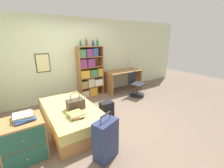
# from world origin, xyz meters

# --- Properties ---
(ground_plane) EXTENTS (14.00, 14.00, 0.00)m
(ground_plane) POSITION_xyz_m (0.00, 0.00, 0.00)
(ground_plane) COLOR #756051
(wall_back) EXTENTS (10.00, 0.09, 2.60)m
(wall_back) POSITION_xyz_m (-0.00, 1.71, 1.30)
(wall_back) COLOR beige
(wall_back) RESTS_ON ground_plane
(bed) EXTENTS (1.05, 1.94, 0.47)m
(bed) POSITION_xyz_m (-0.65, 0.02, 0.23)
(bed) COLOR #A36B3D
(bed) RESTS_ON ground_plane
(handbag) EXTENTS (0.37, 0.23, 0.39)m
(handbag) POSITION_xyz_m (-0.57, -0.14, 0.58)
(handbag) COLOR #47382D
(handbag) RESTS_ON bed
(book_stack_on_bed) EXTENTS (0.32, 0.38, 0.08)m
(book_stack_on_bed) POSITION_xyz_m (-0.69, -0.47, 0.51)
(book_stack_on_bed) COLOR #427A4C
(book_stack_on_bed) RESTS_ON bed
(suitcase) EXTENTS (0.47, 0.37, 0.83)m
(suitcase) POSITION_xyz_m (-0.49, -1.28, 0.35)
(suitcase) COLOR navy
(suitcase) RESTS_ON ground_plane
(dresser) EXTENTS (0.64, 0.58, 0.71)m
(dresser) POSITION_xyz_m (-1.63, -0.54, 0.35)
(dresser) COLOR #A36B3D
(dresser) RESTS_ON ground_plane
(magazine_pile_on_dresser) EXTENTS (0.34, 0.40, 0.08)m
(magazine_pile_on_dresser) POSITION_xyz_m (-1.57, -0.48, 0.75)
(magazine_pile_on_dresser) COLOR #427A4C
(magazine_pile_on_dresser) RESTS_ON dresser
(bookcase) EXTENTS (0.86, 0.34, 1.71)m
(bookcase) POSITION_xyz_m (0.56, 1.49, 0.82)
(bookcase) COLOR #A36B3D
(bookcase) RESTS_ON ground_plane
(bottle_green) EXTENTS (0.06, 0.06, 0.22)m
(bottle_green) POSITION_xyz_m (0.31, 1.54, 1.79)
(bottle_green) COLOR #1E6B2D
(bottle_green) RESTS_ON bookcase
(bottle_brown) EXTENTS (0.06, 0.06, 0.28)m
(bottle_brown) POSITION_xyz_m (0.52, 1.54, 1.82)
(bottle_brown) COLOR brown
(bottle_brown) RESTS_ON bookcase
(bottle_clear) EXTENTS (0.08, 0.08, 0.20)m
(bottle_clear) POSITION_xyz_m (0.71, 1.45, 1.79)
(bottle_clear) COLOR navy
(bottle_clear) RESTS_ON bookcase
(bottle_blue) EXTENTS (0.07, 0.07, 0.26)m
(bottle_blue) POSITION_xyz_m (0.90, 1.50, 1.81)
(bottle_blue) COLOR #1E6B2D
(bottle_blue) RESTS_ON bookcase
(desk) EXTENTS (1.39, 0.68, 0.77)m
(desk) POSITION_xyz_m (1.88, 1.32, 0.55)
(desk) COLOR #A36B3D
(desk) RESTS_ON ground_plane
(desk_lamp) EXTENTS (0.19, 0.14, 0.42)m
(desk_lamp) POSITION_xyz_m (2.22, 1.42, 1.05)
(desk_lamp) COLOR #ADA89E
(desk_lamp) RESTS_ON desk
(desk_chair) EXTENTS (0.58, 0.58, 0.83)m
(desk_chair) POSITION_xyz_m (1.90, 0.60, 0.25)
(desk_chair) COLOR black
(desk_chair) RESTS_ON ground_plane
(backpack) EXTENTS (0.33, 0.25, 0.41)m
(backpack) POSITION_xyz_m (0.25, -0.11, 0.20)
(backpack) COLOR black
(backpack) RESTS_ON ground_plane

